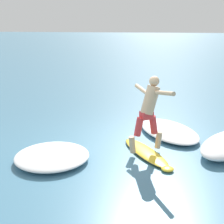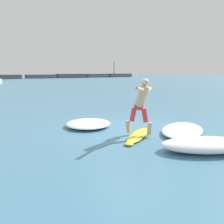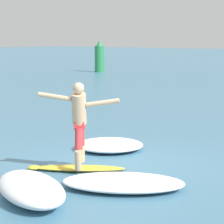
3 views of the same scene
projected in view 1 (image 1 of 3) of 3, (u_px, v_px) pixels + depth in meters
name	position (u px, v px, depth m)	size (l,w,h in m)	color
ground_plane	(114.00, 146.00, 7.47)	(200.00, 200.00, 0.00)	teal
surfboard	(146.00, 153.00, 7.00)	(1.81, 1.43, 0.23)	yellow
surfer	(149.00, 108.00, 6.78)	(1.34, 0.99, 1.68)	tan
wave_foam_at_tail	(52.00, 156.00, 6.67)	(1.78, 1.77, 0.22)	white
wave_foam_beside	(169.00, 131.00, 8.27)	(2.48, 2.18, 0.21)	white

